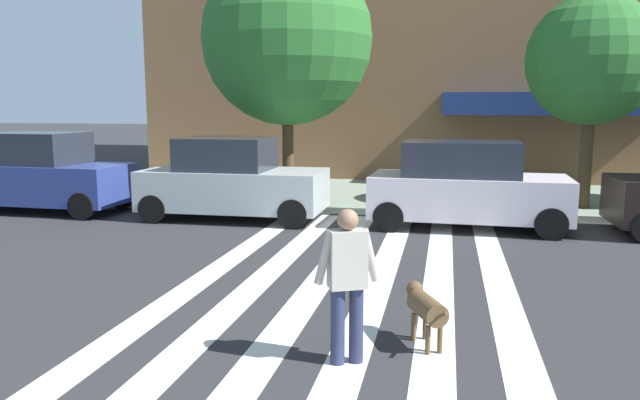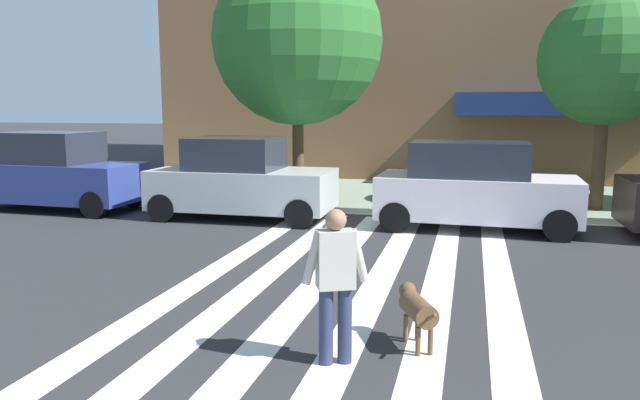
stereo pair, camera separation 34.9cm
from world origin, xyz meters
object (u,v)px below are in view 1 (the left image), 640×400
object	(u,v)px
parked_car_near_curb	(41,174)
pedestrian_dog_walker	(347,277)
dog_on_leash	(425,307)
street_tree_middle	(592,61)
parked_car_behind_first	(232,181)
parked_car_third_in_line	(466,186)
street_tree_nearest	(287,40)

from	to	relation	value
parked_car_near_curb	pedestrian_dog_walker	world-z (taller)	parked_car_near_curb
parked_car_near_curb	dog_on_leash	xyz separation A→B (m)	(9.96, -6.95, -0.51)
parked_car_near_curb	street_tree_middle	size ratio (longest dim) A/B	0.85
parked_car_behind_first	pedestrian_dog_walker	bearing A→B (deg)	-62.16
street_tree_middle	parked_car_behind_first	bearing A→B (deg)	-163.57
street_tree_middle	parked_car_near_curb	bearing A→B (deg)	-169.67
parked_car_third_in_line	pedestrian_dog_walker	bearing A→B (deg)	-100.41
parked_car_behind_first	parked_car_third_in_line	xyz separation A→B (m)	(5.42, 0.00, 0.02)
parked_car_near_curb	street_tree_nearest	size ratio (longest dim) A/B	0.68
parked_car_third_in_line	street_tree_nearest	size ratio (longest dim) A/B	0.66
parked_car_behind_first	parked_car_third_in_line	size ratio (longest dim) A/B	1.00
street_tree_nearest	parked_car_third_in_line	bearing A→B (deg)	-24.27
street_tree_nearest	street_tree_middle	world-z (taller)	street_tree_nearest
parked_car_near_curb	street_tree_middle	bearing A→B (deg)	10.33
parked_car_behind_first	street_tree_nearest	bearing A→B (deg)	68.38
parked_car_near_curb	parked_car_behind_first	bearing A→B (deg)	-0.02
parked_car_third_in_line	street_tree_middle	size ratio (longest dim) A/B	0.82
parked_car_third_in_line	pedestrian_dog_walker	size ratio (longest dim) A/B	2.62
parked_car_behind_first	street_tree_nearest	world-z (taller)	street_tree_nearest
parked_car_third_in_line	dog_on_leash	bearing A→B (deg)	-95.09
dog_on_leash	parked_car_behind_first	bearing A→B (deg)	124.62
pedestrian_dog_walker	parked_car_near_curb	bearing A→B (deg)	140.33
parked_car_third_in_line	dog_on_leash	size ratio (longest dim) A/B	4.54
street_tree_middle	dog_on_leash	bearing A→B (deg)	-110.72
parked_car_third_in_line	street_tree_nearest	bearing A→B (deg)	155.73
parked_car_near_curb	street_tree_middle	world-z (taller)	street_tree_middle
street_tree_nearest	parked_car_behind_first	bearing A→B (deg)	-111.62
parked_car_behind_first	street_tree_nearest	size ratio (longest dim) A/B	0.66
parked_car_near_curb	parked_car_third_in_line	distance (m)	10.58
parked_car_third_in_line	dog_on_leash	xyz separation A→B (m)	(-0.62, -6.95, -0.49)
street_tree_middle	pedestrian_dog_walker	world-z (taller)	street_tree_middle
parked_car_near_curb	parked_car_third_in_line	world-z (taller)	parked_car_near_curb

